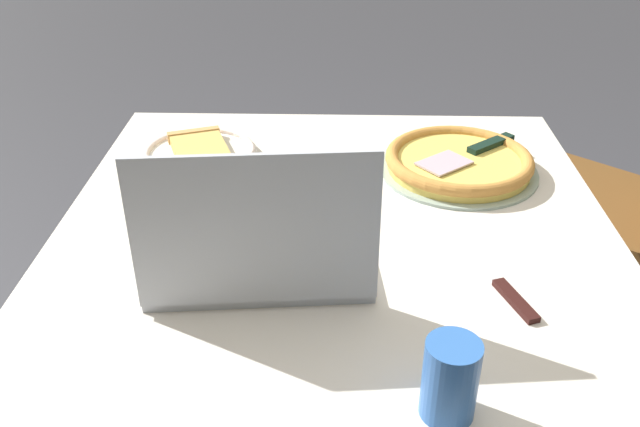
% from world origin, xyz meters
% --- Properties ---
extents(dining_table, '(1.05, 0.99, 0.75)m').
position_xyz_m(dining_table, '(0.00, 0.00, 0.68)').
color(dining_table, silver).
rests_on(dining_table, ground_plane).
extents(laptop, '(0.28, 0.37, 0.26)m').
position_xyz_m(laptop, '(-0.15, 0.12, 0.81)').
color(laptop, '#ABB2C1').
rests_on(laptop, dining_table).
extents(pizza_plate, '(0.24, 0.24, 0.04)m').
position_xyz_m(pizza_plate, '(0.27, 0.29, 0.77)').
color(pizza_plate, white).
rests_on(pizza_plate, dining_table).
extents(pizza_tray, '(0.32, 0.32, 0.04)m').
position_xyz_m(pizza_tray, '(0.23, -0.25, 0.78)').
color(pizza_tray, '#92A79C').
rests_on(pizza_tray, dining_table).
extents(table_knife, '(0.24, 0.10, 0.01)m').
position_xyz_m(table_knife, '(-0.16, -0.26, 0.76)').
color(table_knife, silver).
rests_on(table_knife, dining_table).
extents(drink_cup, '(0.07, 0.07, 0.11)m').
position_xyz_m(drink_cup, '(-0.42, -0.14, 0.81)').
color(drink_cup, '#2E62B4').
rests_on(drink_cup, dining_table).
extents(chair_far, '(0.59, 0.59, 0.84)m').
position_xyz_m(chair_far, '(0.60, -0.80, 0.49)').
color(chair_far, brown).
rests_on(chair_far, ground_plane).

